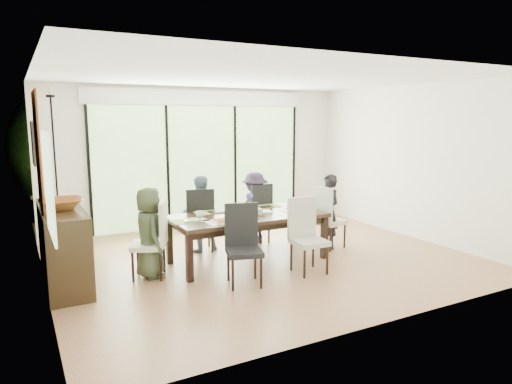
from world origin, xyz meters
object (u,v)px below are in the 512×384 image
vase (250,210)px  sideboard (63,245)px  person_right_end (329,211)px  table_top (248,216)px  chair_far_left (199,219)px  chair_right_end (330,217)px  cup_b (260,212)px  person_far_right (255,208)px  chair_near_left (244,246)px  laptop (196,221)px  chair_left_end (148,239)px  cup_a (200,214)px  person_far_left (199,214)px  bowl (61,204)px  chair_far_right (254,213)px  chair_near_right (309,236)px  person_left_end (149,233)px  cup_c (290,205)px

vase → sideboard: 2.60m
vase → person_right_end: bearing=-2.0°
table_top → chair_far_left: bearing=117.9°
chair_right_end → cup_b: bearing=81.9°
chair_far_left → person_far_right: bearing=-167.2°
chair_near_left → laptop: size_ratio=3.33×
chair_left_end → chair_far_left: size_ratio=1.00×
person_right_end → sideboard: (-4.00, 0.31, -0.11)m
vase → cup_a: (-0.75, 0.10, -0.01)m
person_far_left → vase: bearing=119.0°
table_top → person_right_end: person_right_end is taller
sideboard → bowl: (0.00, -0.10, 0.56)m
chair_far_right → person_far_left: size_ratio=0.85×
chair_near_left → vase: size_ratio=9.17×
sideboard → person_right_end: bearing=-4.5°
chair_near_right → chair_left_end: bearing=159.5°
person_right_end → person_far_right: bearing=-128.0°
chair_near_left → laptop: (-0.35, 0.77, 0.20)m
person_left_end → laptop: 0.65m
chair_right_end → sideboard: 4.04m
chair_near_left → bowl: bearing=167.7°
table_top → chair_right_end: chair_right_end is taller
table_top → person_right_end: bearing=-0.0°
chair_near_left → chair_near_right: (1.00, 0.00, 0.00)m
person_far_left → cup_c: 1.45m
cup_a → bowl: (-1.82, 0.06, 0.30)m
sideboard → bowl: bowl is taller
table_top → chair_left_end: bearing=-180.0°
cup_a → laptop: bearing=-121.0°
table_top → laptop: 0.86m
person_far_left → cup_c: (1.25, -0.73, 0.14)m
chair_right_end → chair_far_right: bearing=35.8°
person_far_right → laptop: (-1.40, -0.93, 0.11)m
person_left_end → chair_near_right: bearing=-113.1°
person_left_end → person_far_right: bearing=-67.1°
table_top → chair_far_left: size_ratio=2.18×
chair_far_left → person_far_right: (1.00, -0.02, 0.09)m
bowl → person_left_end: bearing=-11.5°
table_top → cup_c: bearing=7.1°
person_left_end → bowl: size_ratio=2.32×
chair_far_left → person_far_left: size_ratio=0.85×
laptop → table_top: bearing=6.0°
cup_b → cup_a: bearing=163.6°
cup_c → sideboard: sideboard is taller
chair_far_right → laptop: bearing=24.6°
chair_far_right → person_right_end: 1.26m
person_far_left → cup_a: person_far_left is taller
chair_far_left → cup_a: bearing=84.3°
chair_left_end → person_far_left: person_far_left is taller
table_top → vase: (0.05, 0.05, 0.09)m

